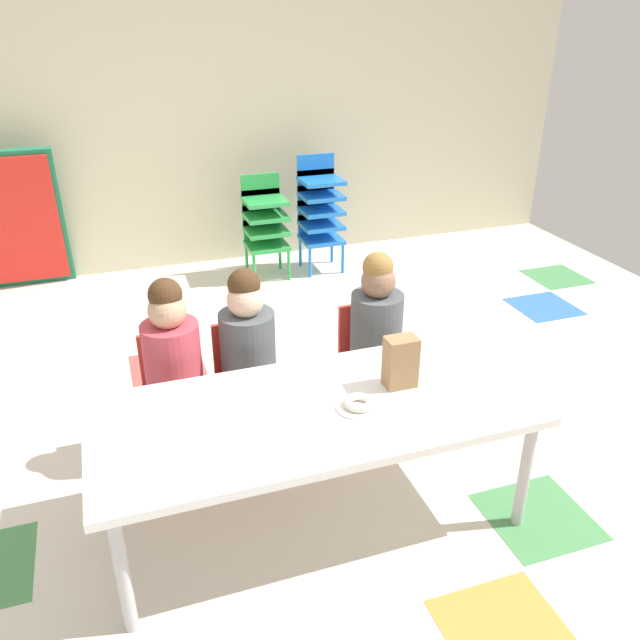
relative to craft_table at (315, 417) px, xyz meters
The scene contains 11 objects.
ground_plane 0.77m from the craft_table, 89.69° to the left, with size 6.67×5.33×0.02m.
back_wall 3.36m from the craft_table, 90.03° to the left, with size 6.67×0.10×2.76m, color beige.
craft_table is the anchor object (origin of this frame).
seated_child_near_camera 0.78m from the craft_table, 128.18° to the left, with size 0.32×0.32×0.92m.
seated_child_middle_seat 0.63m from the craft_table, 102.10° to the left, with size 0.34×0.34×0.92m.
seated_child_far_right 0.81m from the craft_table, 49.38° to the left, with size 0.33×0.33×0.92m.
kid_chair_green_stack 2.79m from the craft_table, 79.68° to the left, with size 0.32×0.30×0.80m.
kid_chair_blue_stack 2.90m from the craft_table, 70.79° to the left, with size 0.32×0.30×0.92m.
paper_bag_brown 0.42m from the craft_table, ahead, with size 0.13×0.09×0.22m, color #9E754C.
paper_plate_near_edge 0.18m from the craft_table, 20.36° to the right, with size 0.18×0.18×0.01m, color white.
donut_powdered_on_plate 0.18m from the craft_table, 20.36° to the right, with size 0.12×0.12×0.03m, color white.
Camera 1 is at (-0.67, -2.60, 1.99)m, focal length 36.29 mm.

